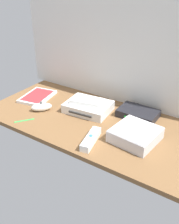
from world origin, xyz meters
TOP-DOWN VIEW (x-y plane):
  - ground_plane at (0.00, 0.00)cm, footprint 100.00×48.00cm
  - back_wall at (0.00, 24.60)cm, footprint 110.00×1.20cm
  - game_console at (-5.09, 6.61)cm, footprint 22.48×18.05cm
  - mini_computer at (24.27, -3.21)cm, footprint 18.66×18.66cm
  - game_case at (-35.95, 3.69)cm, footprint 16.91×21.20cm
  - network_router at (17.35, 14.94)cm, footprint 18.02×12.42cm
  - remote_wand at (10.25, -14.48)cm, footprint 6.67×15.23cm
  - remote_nunchuk at (-24.25, -5.71)cm, footprint 9.99×10.35cm
  - remote_classic_pad at (-5.97, 6.12)cm, footprint 15.89×11.19cm
  - stylus_pen at (-24.36, -17.36)cm, footprint 5.91×7.66cm

SIDE VIEW (x-z plane):
  - ground_plane at x=0.00cm, z-range -2.00..0.00cm
  - stylus_pen at x=-24.36cm, z-range 0.00..0.70cm
  - game_case at x=-35.95cm, z-range -0.02..1.54cm
  - remote_wand at x=10.25cm, z-range -0.19..3.21cm
  - network_router at x=17.35cm, z-range 0.00..3.40cm
  - remote_nunchuk at x=-24.25cm, z-range -0.51..4.59cm
  - game_console at x=-5.09cm, z-range 0.00..4.40cm
  - mini_computer at x=24.27cm, z-range -0.01..5.29cm
  - remote_classic_pad at x=-5.97cm, z-range 4.21..6.61cm
  - back_wall at x=0.00cm, z-range 0.00..64.00cm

